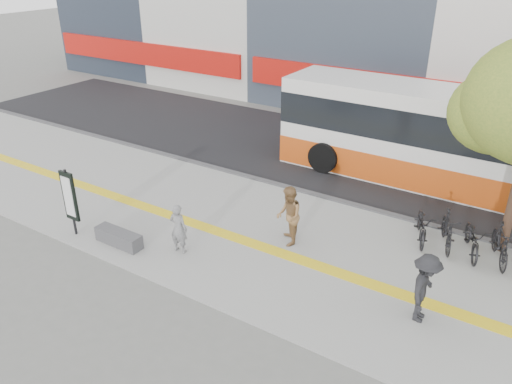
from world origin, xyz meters
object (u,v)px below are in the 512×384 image
Objects in this scene: seated_woman at (179,228)px; pedestrian_dark at (425,288)px; signboard at (70,197)px; bus at (457,144)px; bench at (119,238)px; pedestrian_tan at (289,216)px.

pedestrian_dark is (6.84, 0.81, 0.13)m from seated_woman.
bus is at bearing 47.97° from signboard.
signboard is (-1.60, -0.31, 1.06)m from bench.
pedestrian_tan is at bearing -114.70° from bus.
signboard is 1.19× the size of pedestrian_tan.
bench is at bearing -90.47° from pedestrian_tan.
pedestrian_dark is at bearing 9.93° from bench.
pedestrian_dark is at bearing 10.07° from signboard.
bus reaches higher than seated_woman.
bus is at bearing 121.30° from pedestrian_tan.
bus reaches higher than pedestrian_dark.
bus is 8.62× the size of seated_woman.
bench is 0.89× the size of pedestrian_dark.
bench is 5.15m from pedestrian_tan.
bus reaches higher than pedestrian_tan.
signboard is 13.47m from bus.
signboard is at bearing 97.90° from pedestrian_dark.
pedestrian_dark is (8.64, 1.51, 0.67)m from bench.
signboard is at bearing -169.19° from bench.
signboard reaches higher than bench.
bench is 0.73× the size of signboard.
bench is at bearing 97.76° from pedestrian_dark.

